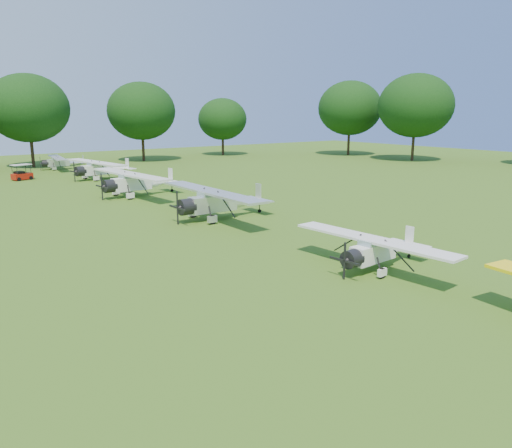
{
  "coord_description": "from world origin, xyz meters",
  "views": [
    {
      "loc": [
        -17.86,
        -19.08,
        7.71
      ],
      "look_at": [
        -1.55,
        3.56,
        1.4
      ],
      "focal_mm": 35.0,
      "sensor_mm": 36.0,
      "label": 1
    }
  ],
  "objects": [
    {
      "name": "ground",
      "position": [
        0.0,
        0.0,
        0.0
      ],
      "size": [
        160.0,
        160.0,
        0.0
      ],
      "primitive_type": "plane",
      "color": "#325014",
      "rests_on": "ground"
    },
    {
      "name": "aircraft_3",
      "position": [
        1.12,
        -3.19,
        1.05
      ],
      "size": [
        5.74,
        9.14,
        1.8
      ],
      "rotation": [
        0.0,
        0.0,
        0.09
      ],
      "color": "white",
      "rests_on": "ground"
    },
    {
      "name": "aircraft_6",
      "position": [
        1.38,
        38.44,
        1.32
      ],
      "size": [
        7.26,
        11.49,
        2.26
      ],
      "rotation": [
        0.0,
        0.0,
        0.17
      ],
      "color": "white",
      "rests_on": "ground"
    },
    {
      "name": "aircraft_7",
      "position": [
        0.38,
        51.46,
        1.08
      ],
      "size": [
        5.92,
        9.41,
        1.85
      ],
      "rotation": [
        0.0,
        0.0,
        -0.12
      ],
      "color": "white",
      "rests_on": "ground"
    },
    {
      "name": "golf_cart",
      "position": [
        -6.38,
        42.96,
        0.6
      ],
      "size": [
        2.37,
        1.84,
        1.79
      ],
      "rotation": [
        0.0,
        0.0,
        0.32
      ],
      "color": "#A3180B",
      "rests_on": "ground"
    },
    {
      "name": "aircraft_5",
      "position": [
        0.05,
        24.72,
        1.39
      ],
      "size": [
        7.61,
        12.11,
        2.38
      ],
      "rotation": [
        0.0,
        0.0,
        0.1
      ],
      "color": "white",
      "rests_on": "ground"
    },
    {
      "name": "aircraft_4",
      "position": [
        0.96,
        11.67,
        1.37
      ],
      "size": [
        7.46,
        11.84,
        2.34
      ],
      "rotation": [
        0.0,
        0.0,
        0.0
      ],
      "color": "white",
      "rests_on": "ground"
    },
    {
      "name": "tree_belt",
      "position": [
        3.57,
        0.16,
        8.03
      ],
      "size": [
        137.36,
        130.27,
        14.52
      ],
      "color": "black",
      "rests_on": "ground"
    }
  ]
}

